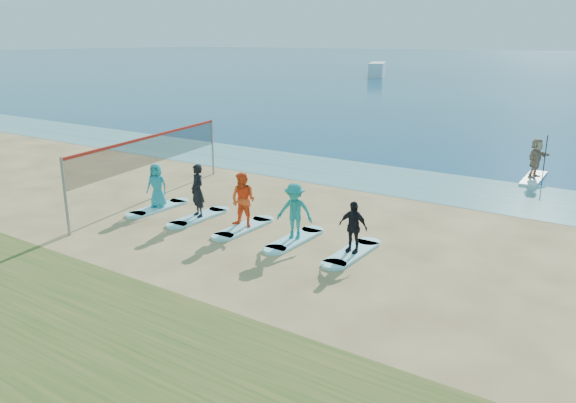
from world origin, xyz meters
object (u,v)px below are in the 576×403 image
Objects in this scene: surfboard_0 at (158,208)px; student_2 at (243,200)px; surfboard_4 at (352,253)px; paddleboard at (533,178)px; paddleboarder at (536,158)px; student_4 at (353,227)px; surfboard_2 at (244,228)px; volleyball_net at (151,150)px; surfboard_1 at (199,217)px; student_0 at (157,185)px; surfboard_3 at (295,240)px; student_3 at (295,211)px; boat_offshore_a at (377,76)px; student_1 at (197,190)px.

student_2 is (3.97, 0.00, 0.93)m from surfboard_0.
surfboard_4 is at bearing 0.00° from surfboard_0.
paddleboard is 1.75× the size of paddleboarder.
surfboard_2 is at bearing -179.91° from student_4.
student_2 is (-6.34, -12.36, 0.00)m from paddleboarder.
volleyball_net is at bearing 165.04° from student_2.
student_0 is at bearing 180.00° from surfboard_1.
surfboard_1 is 3.97m from surfboard_3.
student_3 is (5.95, 0.00, 0.91)m from surfboard_0.
surfboard_0 is at bearing 0.00° from student_0.
paddleboard is at bearing 79.13° from surfboard_4.
surfboard_2 is (3.97, 0.00, -0.84)m from student_0.
volleyball_net reaches higher than student_4.
surfboard_3 is at bearing -87.70° from boat_offshore_a.
student_3 is (-4.36, -12.36, -0.02)m from paddleboarder.
student_4 is (7.94, 0.00, 0.79)m from surfboard_0.
volleyball_net is 4.05× the size of surfboard_4.
student_0 is at bearing -179.91° from student_4.
volleyball_net is 4.05× the size of surfboard_1.
student_3 is at bearing 180.00° from surfboard_4.
surfboard_0 is at bearing 180.00° from surfboard_2.
surfboard_1 is (27.97, -72.14, 0.04)m from boat_offshore_a.
surfboard_3 is (3.97, 0.00, 0.00)m from surfboard_1.
student_3 reaches higher than student_4.
student_4 is (-2.37, -12.36, 0.78)m from paddleboard.
student_0 is 5.95m from student_3.
surfboard_4 is (7.94, 0.00, -0.84)m from student_0.
boat_offshore_a is (-24.88, 71.30, -1.90)m from volleyball_net.
surfboard_2 is at bearing 180.00° from surfboard_4.
surfboard_4 is at bearing 22.32° from student_1.
student_4 is at bearing -5.35° from volleyball_net.
surfboard_2 is at bearing 163.45° from student_3.
student_3 is 1.99m from student_4.
boat_offshore_a is 3.99× the size of surfboard_0.
student_3 is at bearing 0.00° from surfboard_2.
paddleboarder is at bearing 45.24° from volleyball_net.
student_4 is (0.00, 0.00, 0.79)m from surfboard_4.
student_2 is at bearing -17.83° from student_0.
student_2 reaches higher than surfboard_4.
student_1 is 1.98m from student_2.
boat_offshore_a is 5.85× the size of student_4.
student_2 reaches higher than student_0.
student_0 is at bearing -37.41° from volleyball_net.
paddleboard is 1.73× the size of student_3.
boat_offshore_a is at bearing 97.33° from student_3.
student_0 is (1.11, -0.85, -1.02)m from volleyball_net.
surfboard_4 is at bearing 0.00° from surfboard_2.
paddleboarder is 0.19× the size of boat_offshore_a.
student_4 is (5.95, 0.00, -0.16)m from student_1.
paddleboard is 14.90m from surfboard_1.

